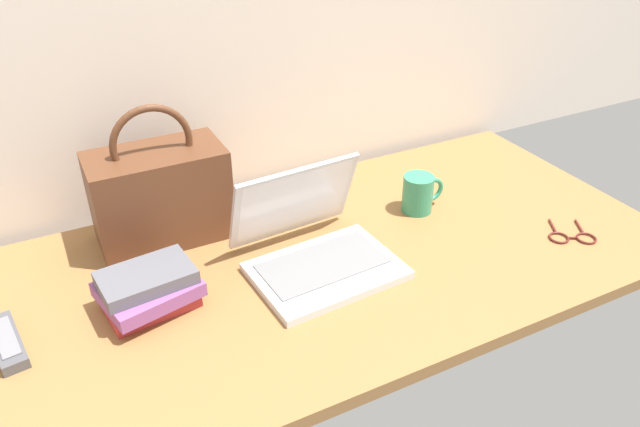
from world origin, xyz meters
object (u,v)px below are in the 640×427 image
eyeglasses (572,237)px  book_stack (149,289)px  remote_control_near (7,342)px  coffee_mug (419,193)px  laptop (315,246)px  handbag (160,194)px

eyeglasses → book_stack: 0.97m
eyeglasses → remote_control_near: bearing=170.0°
coffee_mug → eyeglasses: bearing=-47.7°
laptop → eyeglasses: laptop is taller
laptop → handbag: bearing=136.1°
laptop → eyeglasses: bearing=-18.0°
laptop → remote_control_near: size_ratio=1.96×
laptop → book_stack: (-0.36, 0.02, -0.00)m
laptop → coffee_mug: bearing=14.1°
remote_control_near → handbag: handbag is taller
laptop → handbag: 0.38m
eyeglasses → handbag: handbag is taller
coffee_mug → eyeglasses: size_ratio=0.86×
laptop → book_stack: laptop is taller
coffee_mug → handbag: 0.63m
remote_control_near → handbag: (0.36, 0.23, 0.10)m
coffee_mug → handbag: handbag is taller
eyeglasses → handbag: bearing=152.3°
book_stack → handbag: bearing=68.6°
remote_control_near → handbag: bearing=33.0°
coffee_mug → handbag: size_ratio=0.35×
handbag → remote_control_near: bearing=-147.0°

